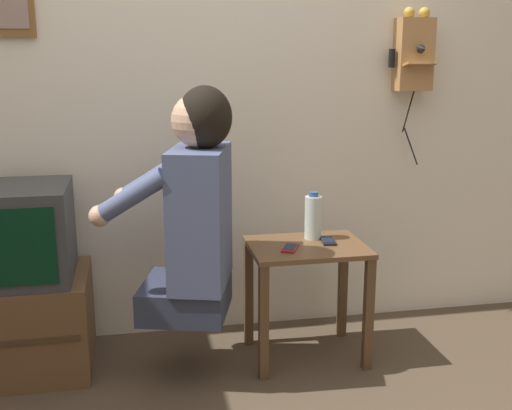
{
  "coord_description": "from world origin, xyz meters",
  "views": [
    {
      "loc": [
        -0.34,
        -2.13,
        1.41
      ],
      "look_at": [
        0.18,
        0.51,
        0.76
      ],
      "focal_mm": 45.0,
      "sensor_mm": 36.0,
      "label": 1
    }
  ],
  "objects_px": {
    "cell_phone_held": "(290,248)",
    "water_bottle": "(313,217)",
    "cell_phone_spare": "(328,241)",
    "television": "(16,233)",
    "person": "(194,208)",
    "wall_phone_antique": "(414,53)"
  },
  "relations": [
    {
      "from": "cell_phone_held",
      "to": "water_bottle",
      "type": "distance_m",
      "value": 0.23
    },
    {
      "from": "cell_phone_held",
      "to": "cell_phone_spare",
      "type": "xyz_separation_m",
      "value": [
        0.2,
        0.07,
        0.0
      ]
    },
    {
      "from": "cell_phone_spare",
      "to": "water_bottle",
      "type": "xyz_separation_m",
      "value": [
        -0.05,
        0.07,
        0.1
      ]
    },
    {
      "from": "television",
      "to": "cell_phone_held",
      "type": "bearing_deg",
      "value": -7.54
    },
    {
      "from": "television",
      "to": "cell_phone_held",
      "type": "xyz_separation_m",
      "value": [
        1.17,
        -0.16,
        -0.09
      ]
    },
    {
      "from": "television",
      "to": "cell_phone_held",
      "type": "relative_size",
      "value": 3.32
    },
    {
      "from": "cell_phone_spare",
      "to": "cell_phone_held",
      "type": "bearing_deg",
      "value": -152.53
    },
    {
      "from": "person",
      "to": "cell_phone_spare",
      "type": "distance_m",
      "value": 0.66
    },
    {
      "from": "cell_phone_spare",
      "to": "water_bottle",
      "type": "relative_size",
      "value": 0.58
    },
    {
      "from": "cell_phone_spare",
      "to": "television",
      "type": "bearing_deg",
      "value": -175.87
    },
    {
      "from": "person",
      "to": "cell_phone_spare",
      "type": "xyz_separation_m",
      "value": [
        0.62,
        0.1,
        -0.21
      ]
    },
    {
      "from": "television",
      "to": "cell_phone_spare",
      "type": "xyz_separation_m",
      "value": [
        1.37,
        -0.08,
        -0.09
      ]
    },
    {
      "from": "cell_phone_spare",
      "to": "wall_phone_antique",
      "type": "bearing_deg",
      "value": 39.74
    },
    {
      "from": "cell_phone_held",
      "to": "cell_phone_spare",
      "type": "bearing_deg",
      "value": 45.19
    },
    {
      "from": "cell_phone_spare",
      "to": "water_bottle",
      "type": "distance_m",
      "value": 0.13
    },
    {
      "from": "television",
      "to": "water_bottle",
      "type": "distance_m",
      "value": 1.32
    },
    {
      "from": "wall_phone_antique",
      "to": "cell_phone_spare",
      "type": "distance_m",
      "value": 1.04
    },
    {
      "from": "cell_phone_held",
      "to": "person",
      "type": "bearing_deg",
      "value": -150.08
    },
    {
      "from": "person",
      "to": "cell_phone_held",
      "type": "xyz_separation_m",
      "value": [
        0.42,
        0.03,
        -0.21
      ]
    },
    {
      "from": "person",
      "to": "cell_phone_spare",
      "type": "bearing_deg",
      "value": -64.44
    },
    {
      "from": "person",
      "to": "wall_phone_antique",
      "type": "height_order",
      "value": "wall_phone_antique"
    },
    {
      "from": "cell_phone_held",
      "to": "water_bottle",
      "type": "relative_size",
      "value": 0.62
    }
  ]
}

